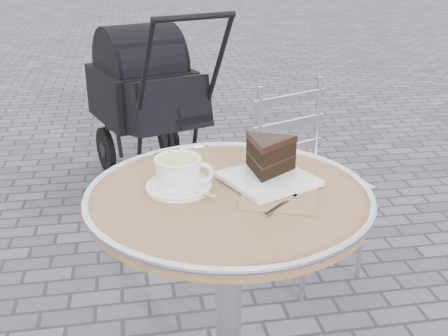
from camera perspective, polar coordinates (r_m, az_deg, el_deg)
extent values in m
cylinder|color=silver|center=(1.58, 0.45, -14.64)|extent=(0.07, 0.07, 0.67)
cylinder|color=tan|center=(1.40, 0.50, -3.16)|extent=(0.70, 0.70, 0.03)
torus|color=silver|center=(1.39, 0.50, -2.60)|extent=(0.72, 0.72, 0.02)
cylinder|color=white|center=(1.42, -4.63, -1.97)|extent=(0.16, 0.16, 0.01)
cylinder|color=white|center=(1.40, -4.68, -0.43)|extent=(0.13, 0.13, 0.07)
torus|color=white|center=(1.39, -2.21, -0.49)|extent=(0.06, 0.02, 0.06)
cylinder|color=beige|center=(1.39, -4.72, 0.80)|extent=(0.10, 0.10, 0.01)
cube|color=#996D54|center=(1.38, 5.62, -2.85)|extent=(0.23, 0.23, 0.00)
cube|color=white|center=(1.46, 4.51, -1.16)|extent=(0.27, 0.27, 0.01)
cylinder|color=silver|center=(2.17, 8.12, -8.89)|extent=(0.02, 0.02, 0.40)
cylinder|color=silver|center=(2.36, 13.77, -6.63)|extent=(0.02, 0.02, 0.40)
cylinder|color=silver|center=(2.37, 3.36, -5.75)|extent=(0.02, 0.02, 0.40)
cylinder|color=silver|center=(2.54, 8.90, -3.94)|extent=(0.02, 0.02, 0.40)
cube|color=silver|center=(2.26, 8.84, -1.56)|extent=(0.47, 0.47, 0.02)
cube|color=black|center=(3.14, -7.15, 6.52)|extent=(0.60, 0.74, 0.39)
cylinder|color=black|center=(2.56, -3.02, 15.07)|extent=(0.39, 0.16, 0.03)
cylinder|color=black|center=(2.94, -8.26, -2.52)|extent=(0.09, 0.18, 0.17)
cylinder|color=black|center=(3.10, -1.24, -0.97)|extent=(0.09, 0.18, 0.17)
cylinder|color=black|center=(3.44, -11.91, 1.83)|extent=(0.12, 0.27, 0.27)
cylinder|color=black|center=(3.57, -5.69, 3.00)|extent=(0.12, 0.27, 0.27)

